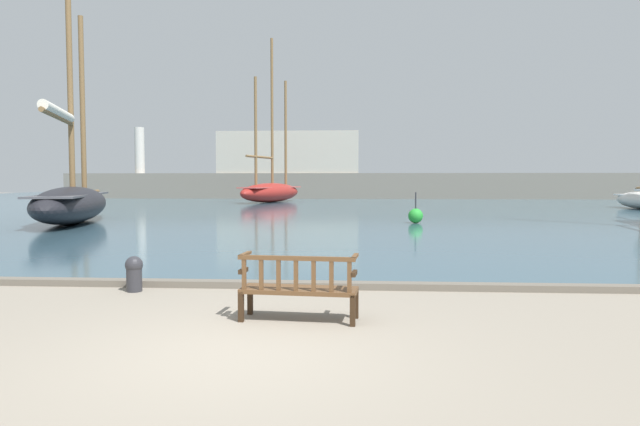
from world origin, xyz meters
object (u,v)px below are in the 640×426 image
at_px(park_bench, 299,287).
at_px(mooring_bollard, 134,272).
at_px(sailboat_outer_port, 72,199).
at_px(sailboat_mid_port, 271,190).
at_px(channel_buoy, 416,216).

distance_m(park_bench, mooring_bollard, 3.59).
distance_m(park_bench, sailboat_outer_port, 20.08).
height_order(sailboat_mid_port, mooring_bollard, sailboat_mid_port).
distance_m(sailboat_outer_port, mooring_bollard, 16.85).
bearing_deg(sailboat_mid_port, mooring_bollard, -84.80).
height_order(sailboat_mid_port, channel_buoy, sailboat_mid_port).
distance_m(park_bench, channel_buoy, 17.44).
height_order(sailboat_outer_port, mooring_bollard, sailboat_outer_port).
bearing_deg(sailboat_outer_port, channel_buoy, 3.03).
xyz_separation_m(sailboat_outer_port, mooring_bollard, (8.59, -14.47, -0.76)).
bearing_deg(park_bench, sailboat_outer_port, 125.52).
bearing_deg(sailboat_mid_port, sailboat_outer_port, -101.97).
relative_size(sailboat_outer_port, sailboat_mid_port, 0.90).
relative_size(mooring_bollard, channel_buoy, 0.46).
bearing_deg(sailboat_outer_port, mooring_bollard, -59.31).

